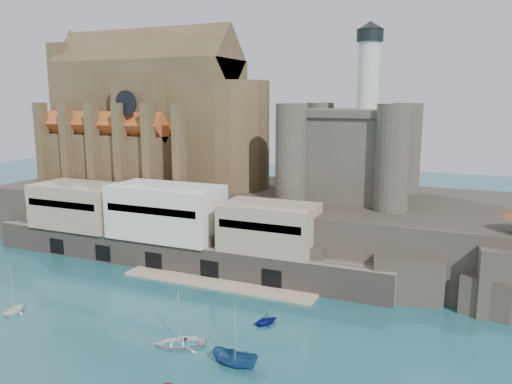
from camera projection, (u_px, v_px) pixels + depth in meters
The scene contains 9 objects.
ground at pixel (128, 335), 57.32m from camera, with size 300.00×300.00×0.00m, color #1A4D56.
promontory at pixel (260, 219), 92.02m from camera, with size 100.00×36.00×10.00m.
quay at pixel (164, 228), 81.00m from camera, with size 70.00×12.00×13.05m.
church at pixel (156, 122), 100.42m from camera, with size 47.00×25.93×30.51m.
castle_keep at pixel (352, 149), 84.77m from camera, with size 21.20×21.20×29.30m.
boat_2 at pixel (235, 366), 50.64m from camera, with size 1.95×2.00×5.19m, color navy.
boat_4 at pixel (14, 313), 63.13m from camera, with size 2.94×1.79×3.41m, color white.
boat_6 at pixel (180, 345), 54.84m from camera, with size 4.01×1.16×5.62m, color white.
boat_7 at pixel (265, 324), 59.96m from camera, with size 2.81×1.71×3.25m, color navy.
Camera 1 is at (34.62, -43.14, 26.69)m, focal length 35.00 mm.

